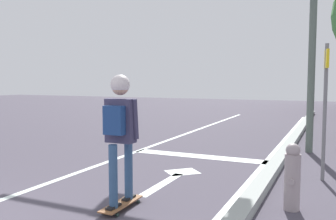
{
  "coord_description": "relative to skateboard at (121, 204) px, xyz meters",
  "views": [
    {
      "loc": [
        3.98,
        -1.43,
        1.66
      ],
      "look_at": [
        1.06,
        4.92,
        1.09
      ],
      "focal_mm": 38.58,
      "sensor_mm": 36.0,
      "label": 1
    }
  ],
  "objects": [
    {
      "name": "fire_hydrant",
      "position": [
        2.01,
        0.88,
        0.37
      ],
      "size": [
        0.2,
        0.3,
        0.87
      ],
      "color": "#A09194",
      "rests_on": "ground"
    },
    {
      "name": "lane_line_center",
      "position": [
        -1.7,
        3.53,
        -0.06
      ],
      "size": [
        0.12,
        20.0,
        0.01
      ],
      "primitive_type": "cube",
      "color": "silver",
      "rests_on": "ground"
    },
    {
      "name": "lane_arrow_head",
      "position": [
        0.0,
        2.07,
        -0.06
      ],
      "size": [
        0.71,
        0.71,
        0.01
      ],
      "primitive_type": "cube",
      "rotation": [
        0.0,
        0.0,
        0.79
      ],
      "color": "silver",
      "rests_on": "ground"
    },
    {
      "name": "street_sign_post",
      "position": [
        2.33,
        2.54,
        1.42
      ],
      "size": [
        0.09,
        0.44,
        2.26
      ],
      "color": "slate",
      "rests_on": "ground"
    },
    {
      "name": "stop_bar",
      "position": [
        -0.15,
        3.49,
        -0.06
      ],
      "size": [
        3.1,
        0.4,
        0.01
      ],
      "primitive_type": "cube",
      "color": "silver",
      "rests_on": "ground"
    },
    {
      "name": "curb_strip",
      "position": [
        1.5,
        3.53,
        0.01
      ],
      "size": [
        0.24,
        24.0,
        0.14
      ],
      "primitive_type": "cube",
      "color": "#9BA19D",
      "rests_on": "ground"
    },
    {
      "name": "skateboard",
      "position": [
        0.0,
        0.0,
        0.0
      ],
      "size": [
        0.24,
        0.78,
        0.07
      ],
      "color": "brown",
      "rests_on": "ground"
    },
    {
      "name": "lane_line_curbside",
      "position": [
        1.25,
        3.53,
        -0.06
      ],
      "size": [
        0.12,
        20.0,
        0.01
      ],
      "primitive_type": "cube",
      "color": "silver",
      "rests_on": "ground"
    },
    {
      "name": "lane_arrow_stem",
      "position": [
        0.0,
        1.22,
        -0.06
      ],
      "size": [
        0.16,
        1.4,
        0.01
      ],
      "primitive_type": "cube",
      "color": "silver",
      "rests_on": "ground"
    },
    {
      "name": "skater",
      "position": [
        0.0,
        -0.02,
        1.07
      ],
      "size": [
        0.46,
        0.62,
        1.66
      ],
      "color": "#304F77",
      "rests_on": "skateboard"
    }
  ]
}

